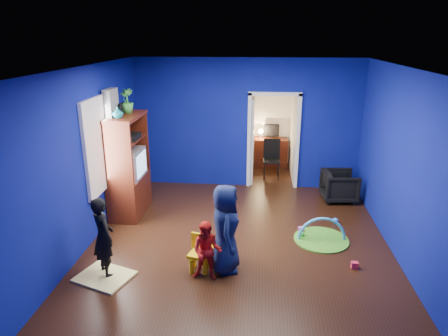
# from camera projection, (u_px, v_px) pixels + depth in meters

# --- Properties ---
(floor) EXTENTS (5.00, 5.50, 0.01)m
(floor) POSITION_uv_depth(u_px,v_px,m) (239.00, 243.00, 6.77)
(floor) COLOR black
(floor) RESTS_ON ground
(ceiling) EXTENTS (5.00, 5.50, 0.01)m
(ceiling) POSITION_uv_depth(u_px,v_px,m) (241.00, 68.00, 5.84)
(ceiling) COLOR white
(ceiling) RESTS_ON wall_back
(wall_back) EXTENTS (5.00, 0.02, 2.90)m
(wall_back) POSITION_uv_depth(u_px,v_px,m) (247.00, 124.00, 8.90)
(wall_back) COLOR navy
(wall_back) RESTS_ON floor
(wall_front) EXTENTS (5.00, 0.02, 2.90)m
(wall_front) POSITION_uv_depth(u_px,v_px,m) (224.00, 252.00, 3.71)
(wall_front) COLOR navy
(wall_front) RESTS_ON floor
(wall_left) EXTENTS (0.02, 5.50, 2.90)m
(wall_left) POSITION_uv_depth(u_px,v_px,m) (88.00, 158.00, 6.52)
(wall_left) COLOR navy
(wall_left) RESTS_ON floor
(wall_right) EXTENTS (0.02, 5.50, 2.90)m
(wall_right) POSITION_uv_depth(u_px,v_px,m) (404.00, 167.00, 6.08)
(wall_right) COLOR navy
(wall_right) RESTS_ON floor
(alcove) EXTENTS (1.00, 1.75, 2.50)m
(alcove) POSITION_uv_depth(u_px,v_px,m) (273.00, 125.00, 9.73)
(alcove) COLOR silver
(alcove) RESTS_ON floor
(armchair) EXTENTS (0.76, 0.74, 0.64)m
(armchair) POSITION_uv_depth(u_px,v_px,m) (340.00, 186.00, 8.43)
(armchair) COLOR black
(armchair) RESTS_ON floor
(child_black) EXTENTS (0.51, 0.53, 1.22)m
(child_black) POSITION_uv_depth(u_px,v_px,m) (103.00, 237.00, 5.72)
(child_black) COLOR black
(child_black) RESTS_ON floor
(child_navy) EXTENTS (0.53, 0.72, 1.36)m
(child_navy) POSITION_uv_depth(u_px,v_px,m) (225.00, 229.00, 5.81)
(child_navy) COLOR #0E1436
(child_navy) RESTS_ON floor
(toddler_red) EXTENTS (0.46, 0.37, 0.90)m
(toddler_red) POSITION_uv_depth(u_px,v_px,m) (207.00, 251.00, 5.66)
(toddler_red) COLOR red
(toddler_red) RESTS_ON floor
(vase) EXTENTS (0.21, 0.21, 0.20)m
(vase) POSITION_uv_depth(u_px,v_px,m) (118.00, 113.00, 7.00)
(vase) COLOR #0B515F
(vase) RESTS_ON tv_armoire
(potted_plant) EXTENTS (0.30, 0.30, 0.45)m
(potted_plant) POSITION_uv_depth(u_px,v_px,m) (127.00, 101.00, 7.45)
(potted_plant) COLOR #358B32
(potted_plant) RESTS_ON tv_armoire
(tv_armoire) EXTENTS (0.58, 1.14, 1.96)m
(tv_armoire) POSITION_uv_depth(u_px,v_px,m) (128.00, 166.00, 7.63)
(tv_armoire) COLOR #390F09
(tv_armoire) RESTS_ON floor
(crt_tv) EXTENTS (0.46, 0.70, 0.54)m
(crt_tv) POSITION_uv_depth(u_px,v_px,m) (130.00, 164.00, 7.61)
(crt_tv) COLOR silver
(crt_tv) RESTS_ON tv_armoire
(yellow_blanket) EXTENTS (0.91, 0.82, 0.03)m
(yellow_blanket) POSITION_uv_depth(u_px,v_px,m) (105.00, 277.00, 5.82)
(yellow_blanket) COLOR #F2E07A
(yellow_blanket) RESTS_ON floor
(hopper_ball) EXTENTS (0.40, 0.40, 0.40)m
(hopper_ball) POSITION_uv_depth(u_px,v_px,m) (224.00, 249.00, 6.21)
(hopper_ball) COLOR yellow
(hopper_ball) RESTS_ON floor
(kid_chair) EXTENTS (0.34, 0.34, 0.50)m
(kid_chair) POSITION_uv_depth(u_px,v_px,m) (199.00, 256.00, 5.92)
(kid_chair) COLOR yellow
(kid_chair) RESTS_ON floor
(play_mat) EXTENTS (0.93, 0.93, 0.02)m
(play_mat) POSITION_uv_depth(u_px,v_px,m) (321.00, 239.00, 6.87)
(play_mat) COLOR green
(play_mat) RESTS_ON floor
(toy_arch) EXTENTS (0.83, 0.12, 0.83)m
(toy_arch) POSITION_uv_depth(u_px,v_px,m) (321.00, 239.00, 6.86)
(toy_arch) COLOR #3F8CD8
(toy_arch) RESTS_ON floor
(window_left) EXTENTS (0.03, 0.95, 1.55)m
(window_left) POSITION_uv_depth(u_px,v_px,m) (96.00, 146.00, 6.82)
(window_left) COLOR white
(window_left) RESTS_ON wall_left
(curtain) EXTENTS (0.14, 0.42, 2.40)m
(curtain) POSITION_uv_depth(u_px,v_px,m) (116.00, 154.00, 7.42)
(curtain) COLOR slate
(curtain) RESTS_ON floor
(doorway) EXTENTS (1.16, 0.10, 2.10)m
(doorway) POSITION_uv_depth(u_px,v_px,m) (273.00, 142.00, 8.97)
(doorway) COLOR white
(doorway) RESTS_ON floor
(study_desk) EXTENTS (0.88, 0.44, 0.75)m
(study_desk) POSITION_uv_depth(u_px,v_px,m) (271.00, 152.00, 10.61)
(study_desk) COLOR #3D140A
(study_desk) RESTS_ON floor
(desk_monitor) EXTENTS (0.40, 0.05, 0.32)m
(desk_monitor) POSITION_uv_depth(u_px,v_px,m) (271.00, 130.00, 10.54)
(desk_monitor) COLOR black
(desk_monitor) RESTS_ON study_desk
(desk_lamp) EXTENTS (0.14, 0.14, 0.14)m
(desk_lamp) POSITION_uv_depth(u_px,v_px,m) (261.00, 131.00, 10.52)
(desk_lamp) COLOR #FFD88C
(desk_lamp) RESTS_ON study_desk
(folding_chair) EXTENTS (0.40, 0.40, 0.92)m
(folding_chair) POSITION_uv_depth(u_px,v_px,m) (272.00, 160.00, 9.68)
(folding_chair) COLOR black
(folding_chair) RESTS_ON floor
(book_shelf) EXTENTS (0.88, 0.24, 0.04)m
(book_shelf) POSITION_uv_depth(u_px,v_px,m) (273.00, 89.00, 10.19)
(book_shelf) COLOR white
(book_shelf) RESTS_ON study_desk
(toy_0) EXTENTS (0.10, 0.08, 0.10)m
(toy_0) POSITION_uv_depth(u_px,v_px,m) (355.00, 265.00, 6.04)
(toy_0) COLOR red
(toy_0) RESTS_ON floor
(toy_1) EXTENTS (0.11, 0.11, 0.11)m
(toy_1) POSITION_uv_depth(u_px,v_px,m) (335.00, 221.00, 7.47)
(toy_1) COLOR #2981EA
(toy_1) RESTS_ON floor
(toy_2) EXTENTS (0.11, 0.11, 0.11)m
(toy_2) POSITION_uv_depth(u_px,v_px,m) (301.00, 234.00, 6.97)
(toy_2) COLOR green
(toy_2) RESTS_ON floor
(toy_3) EXTENTS (0.10, 0.08, 0.10)m
(toy_3) POSITION_uv_depth(u_px,v_px,m) (301.00, 230.00, 7.13)
(toy_3) COLOR #C94BB8
(toy_3) RESTS_ON floor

